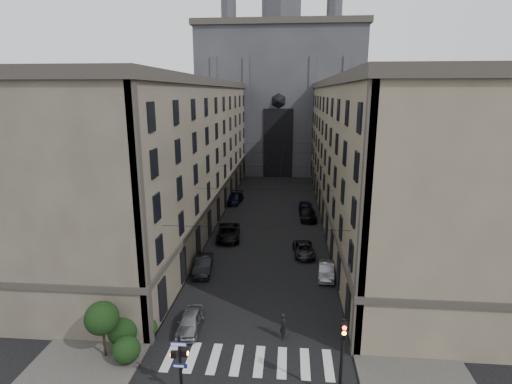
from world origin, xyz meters
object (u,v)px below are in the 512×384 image
(car_left_midfar, at_px, (229,232))
(car_left_midnear, at_px, (203,265))
(car_right_near, at_px, (327,270))
(pedestrian, at_px, (283,326))
(car_left_far, at_px, (234,198))
(gothic_tower, at_px, (280,89))
(car_right_midfar, at_px, (308,214))
(car_right_far, at_px, (306,208))
(car_left_near, at_px, (190,321))
(pedestrian_signal_left, at_px, (180,362))
(traffic_light_right, at_px, (342,351))
(car_right_midnear, at_px, (304,250))

(car_left_midfar, bearing_deg, car_left_midnear, -103.05)
(car_right_near, xyz_separation_m, pedestrian, (-3.93, -10.15, 0.31))
(car_left_midnear, xyz_separation_m, car_left_far, (-0.41, 25.17, -0.01))
(gothic_tower, bearing_deg, pedestrian, -88.06)
(car_right_near, relative_size, car_right_midfar, 0.76)
(car_left_far, relative_size, car_right_far, 1.11)
(car_left_near, distance_m, car_right_midfar, 29.33)
(gothic_tower, distance_m, car_right_near, 59.95)
(car_left_midfar, relative_size, car_right_far, 1.20)
(gothic_tower, xyz_separation_m, car_left_near, (-4.65, -66.81, -17.11))
(car_left_midnear, height_order, car_left_midfar, car_left_midfar)
(pedestrian_signal_left, bearing_deg, traffic_light_right, 2.64)
(car_left_midnear, bearing_deg, pedestrian, -58.60)
(car_left_midfar, relative_size, car_right_midnear, 1.25)
(car_right_near, height_order, car_right_midnear, car_right_near)
(traffic_light_right, height_order, car_left_midnear, traffic_light_right)
(car_left_midfar, xyz_separation_m, car_right_midnear, (8.90, -4.23, -0.16))
(traffic_light_right, xyz_separation_m, car_right_far, (-0.66, 36.67, -2.47))
(car_right_near, xyz_separation_m, car_right_far, (-1.26, 20.75, 0.14))
(car_left_midnear, xyz_separation_m, car_right_midnear, (9.99, 5.09, -0.14))
(car_right_midfar, bearing_deg, traffic_light_right, -91.24)
(car_right_midnear, bearing_deg, car_right_midfar, 81.29)
(car_left_far, distance_m, car_right_near, 28.12)
(pedestrian_signal_left, distance_m, car_left_far, 41.69)
(car_left_far, height_order, pedestrian, pedestrian)
(car_left_midnear, bearing_deg, car_right_far, 55.70)
(car_right_near, xyz_separation_m, car_right_midnear, (-2.00, 5.15, -0.04))
(pedestrian_signal_left, bearing_deg, car_left_far, 93.70)
(gothic_tower, xyz_separation_m, pedestrian, (2.27, -67.27, -16.81))
(car_left_near, distance_m, car_left_midfar, 19.08)
(car_left_near, height_order, car_right_midfar, car_right_midfar)
(car_left_far, bearing_deg, gothic_tower, 86.15)
(car_right_midfar, bearing_deg, car_left_near, -111.50)
(gothic_tower, distance_m, car_left_near, 69.12)
(pedestrian_signal_left, distance_m, car_left_midnear, 16.63)
(car_left_midnear, distance_m, pedestrian, 13.02)
(pedestrian_signal_left, xyz_separation_m, car_left_near, (-1.14, 6.65, -1.63))
(car_right_near, bearing_deg, car_right_midnear, 116.46)
(car_left_near, bearing_deg, car_left_far, 91.33)
(pedestrian_signal_left, distance_m, car_right_near, 19.08)
(car_right_midfar, height_order, pedestrian, pedestrian)
(car_left_near, distance_m, pedestrian, 6.95)
(pedestrian_signal_left, relative_size, car_left_near, 0.99)
(car_left_far, xyz_separation_m, car_right_midnear, (10.40, -20.09, -0.13))
(car_right_midnear, distance_m, car_right_far, 15.62)
(gothic_tower, relative_size, pedestrian, 29.39)
(car_left_midfar, distance_m, car_right_far, 14.90)
(gothic_tower, height_order, car_right_midfar, gothic_tower)
(traffic_light_right, bearing_deg, car_left_far, 106.00)
(gothic_tower, distance_m, car_right_midnear, 54.89)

